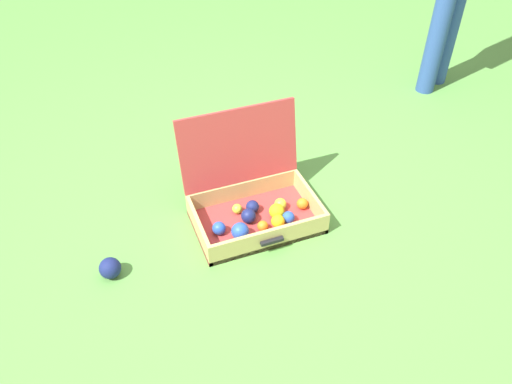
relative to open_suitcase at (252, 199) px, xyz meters
The scene contains 3 objects.
ground_plane 0.15m from the open_suitcase, 119.58° to the right, with size 16.00×16.00×0.00m, color #569342.
open_suitcase is the anchor object (origin of this frame).
stray_ball_on_grass 0.72m from the open_suitcase, 169.26° to the right, with size 0.09×0.09×0.09m, color navy.
Camera 1 is at (-0.58, -1.61, 1.69)m, focal length 34.90 mm.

